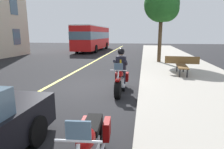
# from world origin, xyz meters

# --- Properties ---
(ground_plane) EXTENTS (80.00, 80.00, 0.00)m
(ground_plane) POSITION_xyz_m (0.00, 0.00, 0.00)
(ground_plane) COLOR black
(sidewalk_curb) EXTENTS (60.00, 5.00, 0.15)m
(sidewalk_curb) POSITION_xyz_m (0.00, 4.50, 0.07)
(sidewalk_curb) COLOR #9E998E
(sidewalk_curb) RESTS_ON ground_plane
(lane_center_stripe) EXTENTS (60.00, 0.16, 0.01)m
(lane_center_stripe) POSITION_xyz_m (0.00, -2.00, 0.01)
(lane_center_stripe) COLOR #E5DB4C
(lane_center_stripe) RESTS_ON ground_plane
(motorcycle_main) EXTENTS (2.21, 0.60, 1.26)m
(motorcycle_main) POSITION_xyz_m (0.37, 1.26, 0.45)
(motorcycle_main) COLOR black
(motorcycle_main) RESTS_ON ground_plane
(rider_main) EXTENTS (0.62, 0.55, 1.74)m
(rider_main) POSITION_xyz_m (0.18, 1.25, 1.04)
(rider_main) COLOR black
(rider_main) RESTS_ON ground_plane
(motorcycle_parked) EXTENTS (2.22, 0.72, 1.26)m
(motorcycle_parked) POSITION_xyz_m (5.12, 1.34, 0.45)
(motorcycle_parked) COLOR black
(motorcycle_parked) RESTS_ON ground_plane
(bus_near) EXTENTS (11.05, 2.70, 3.30)m
(bus_near) POSITION_xyz_m (-18.32, -4.88, 1.87)
(bus_near) COLOR red
(bus_near) RESTS_ON ground_plane
(bench_sidewalk) EXTENTS (1.83, 1.80, 0.95)m
(bench_sidewalk) POSITION_xyz_m (-2.94, 4.21, 0.71)
(bench_sidewalk) COLOR brown
(bench_sidewalk) RESTS_ON sidewalk_curb
(street_tree_curbside) EXTENTS (2.80, 2.60, 5.59)m
(street_tree_curbside) POSITION_xyz_m (-7.43, 3.40, 4.32)
(street_tree_curbside) COLOR #4C3823
(street_tree_curbside) RESTS_ON sidewalk_curb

